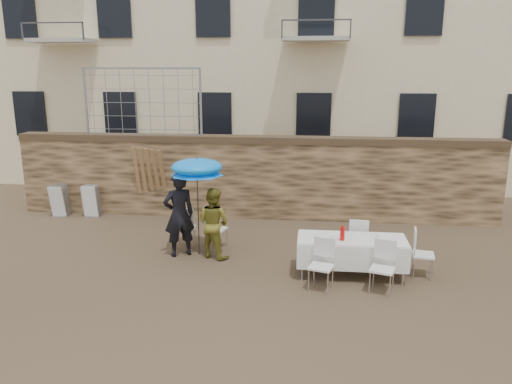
# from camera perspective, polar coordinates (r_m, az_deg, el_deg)

# --- Properties ---
(ground) EXTENTS (80.00, 80.00, 0.00)m
(ground) POSITION_cam_1_polar(r_m,az_deg,el_deg) (9.24, -4.09, -11.69)
(ground) COLOR brown
(ground) RESTS_ON ground
(stone_wall) EXTENTS (13.00, 0.50, 2.20)m
(stone_wall) POSITION_cam_1_polar(r_m,az_deg,el_deg) (13.59, -0.35, 1.64)
(stone_wall) COLOR brown
(stone_wall) RESTS_ON ground
(chain_link_fence) EXTENTS (3.20, 0.06, 1.80)m
(chain_link_fence) POSITION_cam_1_polar(r_m,az_deg,el_deg) (13.99, -12.84, 9.93)
(chain_link_fence) COLOR gray
(chain_link_fence) RESTS_ON stone_wall
(man_suit) EXTENTS (0.81, 0.72, 1.85)m
(man_suit) POSITION_cam_1_polar(r_m,az_deg,el_deg) (10.90, -8.79, -2.58)
(man_suit) COLOR black
(man_suit) RESTS_ON ground
(woman_dress) EXTENTS (0.93, 0.85, 1.54)m
(woman_dress) POSITION_cam_1_polar(r_m,az_deg,el_deg) (10.77, -4.90, -3.54)
(woman_dress) COLOR #A69A32
(woman_dress) RESTS_ON ground
(umbrella) EXTENTS (1.14, 1.14, 2.02)m
(umbrella) POSITION_cam_1_polar(r_m,az_deg,el_deg) (10.66, -6.77, 2.51)
(umbrella) COLOR #3F3F44
(umbrella) RESTS_ON ground
(couple_chair_left) EXTENTS (0.54, 0.54, 0.96)m
(couple_chair_left) POSITION_cam_1_polar(r_m,az_deg,el_deg) (11.53, -8.00, -3.94)
(couple_chair_left) COLOR white
(couple_chair_left) RESTS_ON ground
(couple_chair_right) EXTENTS (0.60, 0.60, 0.96)m
(couple_chair_right) POSITION_cam_1_polar(r_m,az_deg,el_deg) (11.38, -4.58, -4.09)
(couple_chair_right) COLOR white
(couple_chair_right) RESTS_ON ground
(banquet_table) EXTENTS (2.10, 0.85, 0.78)m
(banquet_table) POSITION_cam_1_polar(r_m,az_deg,el_deg) (9.97, 10.91, -5.43)
(banquet_table) COLOR white
(banquet_table) RESTS_ON ground
(soda_bottle) EXTENTS (0.09, 0.09, 0.26)m
(soda_bottle) POSITION_cam_1_polar(r_m,az_deg,el_deg) (9.76, 9.84, -4.73)
(soda_bottle) COLOR red
(soda_bottle) RESTS_ON banquet_table
(table_chair_front_left) EXTENTS (0.60, 0.60, 0.96)m
(table_chair_front_left) POSITION_cam_1_polar(r_m,az_deg,el_deg) (9.32, 7.46, -8.32)
(table_chair_front_left) COLOR white
(table_chair_front_left) RESTS_ON ground
(table_chair_front_right) EXTENTS (0.60, 0.60, 0.96)m
(table_chair_front_right) POSITION_cam_1_polar(r_m,az_deg,el_deg) (9.42, 14.24, -8.43)
(table_chair_front_right) COLOR white
(table_chair_front_right) RESTS_ON ground
(table_chair_back) EXTENTS (0.52, 0.52, 0.96)m
(table_chair_back) POSITION_cam_1_polar(r_m,az_deg,el_deg) (10.82, 11.60, -5.31)
(table_chair_back) COLOR white
(table_chair_back) RESTS_ON ground
(table_chair_side) EXTENTS (0.54, 0.54, 0.96)m
(table_chair_side) POSITION_cam_1_polar(r_m,az_deg,el_deg) (10.36, 18.60, -6.66)
(table_chair_side) COLOR white
(table_chair_side) RESTS_ON ground
(chair_stack_left) EXTENTS (0.46, 0.47, 0.92)m
(chair_stack_left) POSITION_cam_1_polar(r_m,az_deg,el_deg) (14.96, -21.24, -0.70)
(chair_stack_left) COLOR white
(chair_stack_left) RESTS_ON ground
(chair_stack_right) EXTENTS (0.46, 0.40, 0.92)m
(chair_stack_right) POSITION_cam_1_polar(r_m,az_deg,el_deg) (14.57, -18.09, -0.81)
(chair_stack_right) COLOR white
(chair_stack_right) RESTS_ON ground
(wood_planks) EXTENTS (0.70, 0.20, 2.00)m
(wood_planks) POSITION_cam_1_polar(r_m,az_deg,el_deg) (13.92, -12.14, 1.20)
(wood_planks) COLOR #A37749
(wood_planks) RESTS_ON ground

